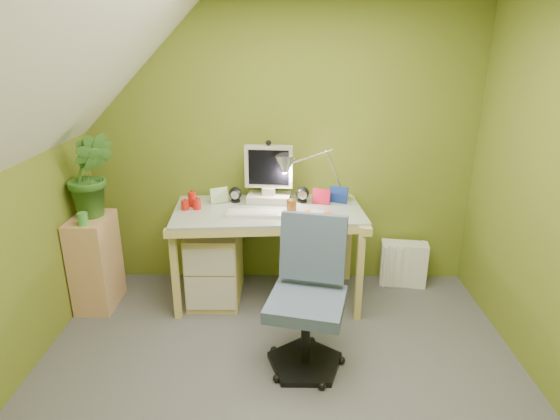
{
  "coord_description": "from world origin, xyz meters",
  "views": [
    {
      "loc": [
        0.04,
        -2.19,
        2.01
      ],
      "look_at": [
        0.0,
        1.0,
        0.85
      ],
      "focal_mm": 30.0,
      "sensor_mm": 36.0,
      "label": 1
    }
  ],
  "objects_px": {
    "side_ledge": "(96,262)",
    "desk_lamp": "(326,163)",
    "monitor": "(269,167)",
    "radiator": "(403,264)",
    "task_chair": "(306,302)",
    "desk": "(269,254)",
    "potted_plant": "(91,175)"
  },
  "relations": [
    {
      "from": "side_ledge",
      "to": "desk_lamp",
      "type": "bearing_deg",
      "value": 9.71
    },
    {
      "from": "radiator",
      "to": "side_ledge",
      "type": "bearing_deg",
      "value": -163.23
    },
    {
      "from": "radiator",
      "to": "monitor",
      "type": "bearing_deg",
      "value": -168.89
    },
    {
      "from": "desk",
      "to": "side_ledge",
      "type": "bearing_deg",
      "value": -178.84
    },
    {
      "from": "desk",
      "to": "radiator",
      "type": "relative_size",
      "value": 3.75
    },
    {
      "from": "radiator",
      "to": "desk_lamp",
      "type": "bearing_deg",
      "value": -167.31
    },
    {
      "from": "side_ledge",
      "to": "task_chair",
      "type": "relative_size",
      "value": 0.78
    },
    {
      "from": "desk",
      "to": "task_chair",
      "type": "relative_size",
      "value": 1.52
    },
    {
      "from": "side_ledge",
      "to": "task_chair",
      "type": "xyz_separation_m",
      "value": [
        1.62,
        -0.75,
        0.11
      ]
    },
    {
      "from": "side_ledge",
      "to": "task_chair",
      "type": "bearing_deg",
      "value": -24.88
    },
    {
      "from": "task_chair",
      "to": "monitor",
      "type": "bearing_deg",
      "value": 117.23
    },
    {
      "from": "monitor",
      "to": "task_chair",
      "type": "height_order",
      "value": "monitor"
    },
    {
      "from": "desk_lamp",
      "to": "potted_plant",
      "type": "xyz_separation_m",
      "value": [
        -1.77,
        -0.26,
        -0.03
      ]
    },
    {
      "from": "monitor",
      "to": "task_chair",
      "type": "bearing_deg",
      "value": -70.92
    },
    {
      "from": "monitor",
      "to": "task_chair",
      "type": "relative_size",
      "value": 0.6
    },
    {
      "from": "desk_lamp",
      "to": "task_chair",
      "type": "bearing_deg",
      "value": -104.45
    },
    {
      "from": "monitor",
      "to": "radiator",
      "type": "bearing_deg",
      "value": 7.46
    },
    {
      "from": "desk_lamp",
      "to": "radiator",
      "type": "bearing_deg",
      "value": -0.59
    },
    {
      "from": "potted_plant",
      "to": "task_chair",
      "type": "bearing_deg",
      "value": -26.85
    },
    {
      "from": "monitor",
      "to": "task_chair",
      "type": "distance_m",
      "value": 1.24
    },
    {
      "from": "desk",
      "to": "desk_lamp",
      "type": "height_order",
      "value": "desk_lamp"
    },
    {
      "from": "monitor",
      "to": "potted_plant",
      "type": "distance_m",
      "value": 1.34
    },
    {
      "from": "radiator",
      "to": "potted_plant",
      "type": "bearing_deg",
      "value": -164.24
    },
    {
      "from": "desk_lamp",
      "to": "task_chair",
      "type": "distance_m",
      "value": 1.24
    },
    {
      "from": "side_ledge",
      "to": "radiator",
      "type": "bearing_deg",
      "value": 8.13
    },
    {
      "from": "monitor",
      "to": "side_ledge",
      "type": "xyz_separation_m",
      "value": [
        -1.36,
        -0.31,
        -0.69
      ]
    },
    {
      "from": "monitor",
      "to": "side_ledge",
      "type": "height_order",
      "value": "monitor"
    },
    {
      "from": "task_chair",
      "to": "side_ledge",
      "type": "bearing_deg",
      "value": 168.26
    },
    {
      "from": "potted_plant",
      "to": "desk_lamp",
      "type": "bearing_deg",
      "value": 8.33
    },
    {
      "from": "side_ledge",
      "to": "radiator",
      "type": "xyz_separation_m",
      "value": [
        2.51,
        0.36,
        -0.18
      ]
    },
    {
      "from": "monitor",
      "to": "radiator",
      "type": "height_order",
      "value": "monitor"
    },
    {
      "from": "desk_lamp",
      "to": "task_chair",
      "type": "height_order",
      "value": "desk_lamp"
    }
  ]
}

